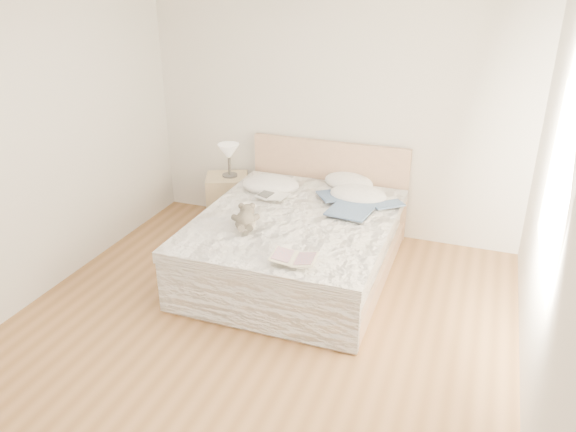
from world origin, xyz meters
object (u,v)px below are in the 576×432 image
at_px(bed, 298,241).
at_px(table_lamp, 229,153).
at_px(nightstand, 228,200).
at_px(teddy_bear, 245,225).
at_px(childrens_book, 294,258).
at_px(photo_book, 273,197).

height_order(bed, table_lamp, bed).
xyz_separation_m(nightstand, table_lamp, (0.03, 0.02, 0.54)).
bearing_deg(teddy_bear, bed, 35.40).
relative_size(nightstand, teddy_bear, 1.84).
xyz_separation_m(bed, childrens_book, (0.27, -0.89, 0.32)).
distance_m(bed, teddy_bear, 0.69).
xyz_separation_m(table_lamp, childrens_book, (1.34, -1.65, -0.19)).
height_order(photo_book, childrens_book, childrens_book).
bearing_deg(childrens_book, bed, 101.89).
height_order(bed, childrens_book, bed).
distance_m(bed, childrens_book, 0.98).
relative_size(bed, nightstand, 3.83).
distance_m(bed, nightstand, 1.33).
bearing_deg(teddy_bear, photo_book, 69.02).
distance_m(nightstand, table_lamp, 0.54).
relative_size(table_lamp, teddy_bear, 1.20).
relative_size(photo_book, teddy_bear, 0.96).
xyz_separation_m(nightstand, childrens_book, (1.36, -1.63, 0.35)).
bearing_deg(childrens_book, nightstand, 124.99).
bearing_deg(bed, photo_book, 147.90).
bearing_deg(nightstand, childrens_book, -50.10).
distance_m(nightstand, childrens_book, 2.16).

